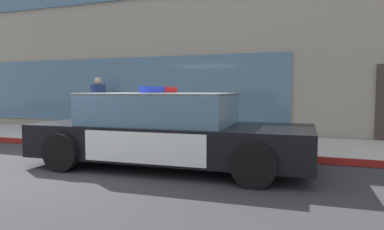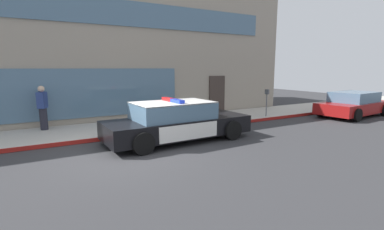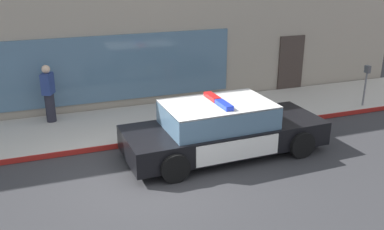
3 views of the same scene
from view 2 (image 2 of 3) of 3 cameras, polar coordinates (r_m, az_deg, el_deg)
ground at (r=8.62m, az=-13.78°, el=-7.81°), size 48.00×48.00×0.00m
sidewalk at (r=11.75m, az=-18.34°, el=-3.01°), size 48.00×2.85×0.15m
curb_red_paint at (r=10.38m, az=-16.72°, el=-4.56°), size 28.80×0.04×0.14m
storefront_building at (r=17.15m, az=-22.34°, el=11.76°), size 21.66×8.52×6.82m
police_cruiser at (r=9.83m, az=-3.15°, el=-1.32°), size 5.16×2.23×1.49m
fire_hydrant at (r=11.52m, az=-3.91°, el=-0.63°), size 0.34×0.39×0.73m
car_down_street at (r=17.09m, az=29.86°, el=1.89°), size 4.54×2.33×1.29m
pedestrian_on_sidewalk at (r=12.24m, az=-27.99°, el=1.30°), size 0.41×0.47×1.71m
parking_meter at (r=14.37m, az=14.91°, el=3.42°), size 0.12×0.18×1.34m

